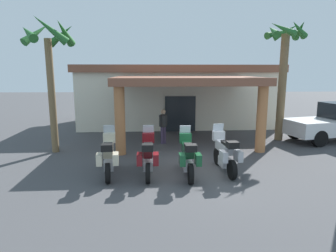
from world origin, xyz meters
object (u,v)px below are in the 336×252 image
object	(u,v)px
pedestrian	(163,124)
palm_tree_roadside	(49,53)
motorcycle_maroon	(148,155)
motorcycle_silver	(225,153)
motorcycle_green	(188,156)
motorcycle_cream	(109,156)
motel_building	(176,94)
palm_tree_near_portico	(284,58)

from	to	relation	value
pedestrian	palm_tree_roadside	xyz separation A→B (m)	(-4.81, -1.36, 3.30)
motorcycle_maroon	palm_tree_roadside	bearing A→B (deg)	52.83
motorcycle_silver	motorcycle_maroon	bearing A→B (deg)	88.76
pedestrian	palm_tree_roadside	bearing A→B (deg)	63.53
motorcycle_green	pedestrian	xyz separation A→B (m)	(-0.74, 4.57, 0.29)
motorcycle_cream	motorcycle_maroon	world-z (taller)	same
motorcycle_green	motorcycle_maroon	bearing A→B (deg)	84.22
motorcycle_green	palm_tree_roadside	xyz separation A→B (m)	(-5.55, 3.21, 3.59)
motorcycle_maroon	motorcycle_green	world-z (taller)	same
pedestrian	motel_building	bearing A→B (deg)	-52.57
motorcycle_maroon	pedestrian	xyz separation A→B (m)	(0.62, 4.46, 0.29)
motorcycle_cream	motorcycle_green	size ratio (longest dim) A/B	1.00
motorcycle_maroon	palm_tree_roadside	xyz separation A→B (m)	(-4.19, 3.10, 3.59)
motel_building	motorcycle_cream	distance (m)	10.46
motorcycle_green	palm_tree_roadside	bearing A→B (deg)	58.69
motorcycle_maroon	motorcycle_green	bearing A→B (deg)	-95.18
motorcycle_silver	motorcycle_green	bearing A→B (deg)	97.79
motorcycle_maroon	palm_tree_roadside	size ratio (longest dim) A/B	0.38
motorcycle_cream	motorcycle_maroon	xyz separation A→B (m)	(1.36, -0.05, 0.00)
motel_building	motorcycle_silver	bearing A→B (deg)	-85.13
motel_building	motorcycle_silver	size ratio (longest dim) A/B	5.82
motorcycle_maroon	pedestrian	world-z (taller)	pedestrian
motorcycle_silver	palm_tree_roadside	world-z (taller)	palm_tree_roadside
motorcycle_cream	motorcycle_silver	distance (m)	4.08
motel_building	palm_tree_roadside	xyz separation A→B (m)	(-5.81, -6.88, 2.26)
pedestrian	motorcycle_green	bearing A→B (deg)	146.96
motorcycle_green	pedestrian	distance (m)	4.64
motel_building	palm_tree_roadside	world-z (taller)	palm_tree_roadside
motorcycle_silver	pedestrian	distance (m)	4.74
motorcycle_silver	pedestrian	world-z (taller)	pedestrian
motel_building	motorcycle_maroon	size ratio (longest dim) A/B	5.82
motel_building	pedestrian	world-z (taller)	motel_building
motel_building	palm_tree_roadside	bearing A→B (deg)	-131.74
motorcycle_cream	palm_tree_roadside	distance (m)	5.50
motorcycle_maroon	palm_tree_roadside	world-z (taller)	palm_tree_roadside
motorcycle_green	motorcycle_silver	world-z (taller)	same
motorcycle_cream	palm_tree_near_portico	size ratio (longest dim) A/B	0.37
palm_tree_roadside	motel_building	bearing A→B (deg)	49.81
motorcycle_green	motorcycle_silver	size ratio (longest dim) A/B	1.00
motorcycle_maroon	palm_tree_near_portico	size ratio (longest dim) A/B	0.37
motorcycle_silver	palm_tree_roadside	bearing A→B (deg)	61.41
motorcycle_cream	motorcycle_maroon	size ratio (longest dim) A/B	1.00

